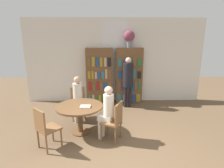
{
  "coord_description": "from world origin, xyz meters",
  "views": [
    {
      "loc": [
        -0.22,
        -2.74,
        2.22
      ],
      "look_at": [
        -0.12,
        1.97,
        1.05
      ],
      "focal_mm": 28.0,
      "sensor_mm": 36.0,
      "label": 1
    }
  ],
  "objects": [
    {
      "name": "chair_left_side",
      "position": [
        -1.1,
        2.1,
        0.51
      ],
      "size": [
        0.48,
        0.48,
        0.91
      ],
      "rotation": [
        0.0,
        0.0,
        -2.93
      ],
      "color": "brown",
      "rests_on": "ground_plane"
    },
    {
      "name": "wall_back",
      "position": [
        0.0,
        3.61,
        1.51
      ],
      "size": [
        6.4,
        0.07,
        3.0
      ],
      "color": "silver",
      "rests_on": "ground_plane"
    },
    {
      "name": "seated_reader_right",
      "position": [
        -0.26,
        0.93,
        0.71
      ],
      "size": [
        0.39,
        0.34,
        1.26
      ],
      "rotation": [
        0.0,
        0.0,
        1.15
      ],
      "color": "silver",
      "rests_on": "ground_plane"
    },
    {
      "name": "bookshelf_right",
      "position": [
        0.53,
        3.42,
        0.99
      ],
      "size": [
        0.94,
        0.34,
        1.98
      ],
      "color": "brown",
      "rests_on": "ground_plane"
    },
    {
      "name": "open_book_on_table",
      "position": [
        -0.76,
        1.11,
        0.72
      ],
      "size": [
        0.24,
        0.18,
        0.03
      ],
      "color": "silver",
      "rests_on": "reading_table"
    },
    {
      "name": "reading_table",
      "position": [
        -0.91,
        1.22,
        0.58
      ],
      "size": [
        1.13,
        1.13,
        0.71
      ],
      "color": "brown",
      "rests_on": "ground_plane"
    },
    {
      "name": "chair_near_camera",
      "position": [
        -1.52,
        0.54,
        0.51
      ],
      "size": [
        0.56,
        0.56,
        0.91
      ],
      "rotation": [
        0.0,
        0.0,
        -0.73
      ],
      "color": "brown",
      "rests_on": "ground_plane"
    },
    {
      "name": "flower_vase",
      "position": [
        0.5,
        3.42,
        2.35
      ],
      "size": [
        0.38,
        0.38,
        0.59
      ],
      "color": "slate",
      "rests_on": "bookshelf_right"
    },
    {
      "name": "librarian_standing",
      "position": [
        0.44,
        2.92,
        1.05
      ],
      "size": [
        0.34,
        0.61,
        1.7
      ],
      "color": "black",
      "rests_on": "ground_plane"
    },
    {
      "name": "chair_far_side",
      "position": [
        -0.09,
        0.85,
        0.51
      ],
      "size": [
        0.53,
        0.53,
        0.91
      ],
      "rotation": [
        0.0,
        0.0,
        1.15
      ],
      "color": "brown",
      "rests_on": "ground_plane"
    },
    {
      "name": "bookshelf_left",
      "position": [
        -0.53,
        3.42,
        0.99
      ],
      "size": [
        0.94,
        0.34,
        1.98
      ],
      "color": "brown",
      "rests_on": "ground_plane"
    },
    {
      "name": "ground_plane",
      "position": [
        0.0,
        0.0,
        0.0
      ],
      "size": [
        16.0,
        16.0,
        0.0
      ],
      "primitive_type": "plane",
      "color": "brown"
    },
    {
      "name": "seated_reader_left",
      "position": [
        -1.07,
        1.92,
        0.73
      ],
      "size": [
        0.33,
        0.39,
        1.27
      ],
      "rotation": [
        0.0,
        0.0,
        -2.93
      ],
      "color": "beige",
      "rests_on": "ground_plane"
    }
  ]
}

